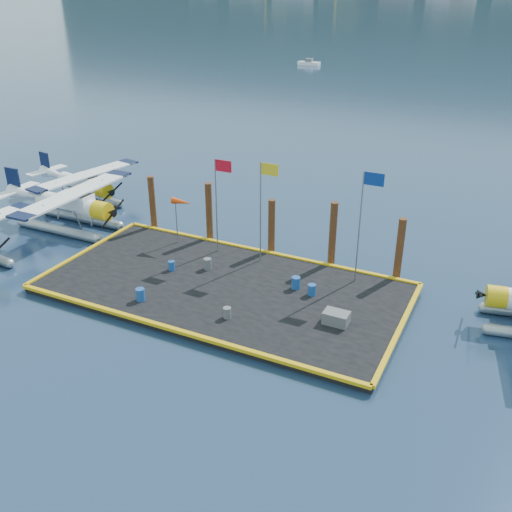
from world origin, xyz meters
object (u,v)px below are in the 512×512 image
Objects in this scene: seaplane_b at (72,207)px; drum_0 at (172,266)px; drum_5 at (208,264)px; piling_0 at (153,204)px; flagpole_blue at (364,211)px; flagpole_red at (219,192)px; piling_3 at (333,236)px; windsock at (182,203)px; piling_2 at (272,229)px; drum_2 at (296,283)px; seaplane_c at (84,186)px; drum_4 at (312,290)px; piling_1 at (209,214)px; crate at (336,318)px; piling_4 at (399,251)px; drum_3 at (140,294)px; drum_1 at (227,313)px; flagpole_yellow at (264,198)px.

drum_0 is at bearing 73.65° from seaplane_b.
piling_0 reaches higher than drum_5.
flagpole_red is at bearing 180.00° from flagpole_blue.
piling_3 is at bearing 0.00° from piling_0.
drum_0 is 4.51m from windsock.
piling_2 is at bearing 0.00° from piling_0.
drum_2 is 0.16× the size of piling_3.
drum_4 is at bearing 84.39° from seaplane_c.
flagpole_red is at bearing 68.45° from drum_0.
flagpole_blue reaches higher than piling_0.
flagpole_red is (11.50, 0.55, 2.76)m from seaplane_b.
crate is at bearing -29.93° from piling_1.
piling_4 reaches higher than drum_2.
piling_1 is (-0.83, 8.77, 1.36)m from drum_3.
drum_3 is 0.11× the size of flagpole_blue.
flagpole_red is (-4.13, 6.67, 3.70)m from drum_1.
drum_1 is 10.22m from piling_1.
drum_0 is 0.83× the size of drum_3.
drum_3 is at bearing -166.48° from crate.
flagpole_yellow is at bearing 180.00° from flagpole_blue.
piling_2 is (3.67, 8.77, 1.16)m from drum_3.
piling_3 is (7.67, 8.77, 1.41)m from drum_3.
piling_1 reaches higher than seaplane_c.
crate is (8.80, -2.31, -0.02)m from drum_5.
drum_5 is at bearing -78.81° from flagpole_red.
seaplane_c is at bearing 170.76° from piling_1.
drum_5 is 11.14m from piling_4.
drum_1 is 0.92× the size of drum_4.
flagpole_blue is 1.62× the size of piling_0.
seaplane_b is 8.27× the size of crate.
flagpole_red is 6.84m from piling_0.
flagpole_yellow is at bearing 88.72° from seaplane_c.
flagpole_blue reaches higher than drum_4.
drum_5 is 0.11× the size of flagpole_yellow.
drum_5 is 7.90m from piling_0.
piling_1 is at bearing 171.49° from flagpole_blue.
drum_0 is at bearing -174.10° from drum_4.
flagpole_red reaches higher than piling_2.
drum_4 is 0.10× the size of flagpole_blue.
piling_0 reaches higher than drum_1.
drum_2 is (17.59, -1.74, -0.89)m from seaplane_b.
drum_3 is at bearing 61.51° from seaplane_c.
seaplane_b is 12.55m from drum_3.
seaplane_b is at bearing 158.61° from drum_1.
drum_0 is 8.56m from drum_4.
drum_3 is 8.09m from flagpole_red.
drum_1 is (18.27, -10.29, -0.78)m from seaplane_c.
piling_1 is (-0.34, 5.07, 1.42)m from drum_0.
piling_4 is (24.93, -2.02, 0.53)m from seaplane_c.
piling_4 is (13.53, 1.60, -1.23)m from windsock.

